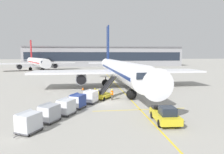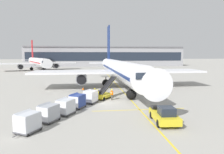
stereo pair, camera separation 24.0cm
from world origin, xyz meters
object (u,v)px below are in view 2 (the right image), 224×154
Objects in this scene: ground_crew_by_loader at (112,94)px; baggage_cart_lead at (90,96)px; baggage_cart_fifth at (27,121)px; distant_airplane at (38,62)px; baggage_cart_second at (77,101)px; baggage_cart_fourth at (48,112)px; baggage_cart_third at (65,106)px; parked_airplane at (119,69)px; pushback_tug at (164,115)px; ground_crew_by_carts at (97,94)px; ground_crew_marshaller at (95,93)px; safety_cone_engine_keepout at (83,88)px; belt_loader at (104,93)px.

baggage_cart_lead is at bearing -155.92° from ground_crew_by_loader.
baggage_cart_fifth is 0.07× the size of distant_airplane.
baggage_cart_fourth is (-2.66, -4.95, 0.00)m from baggage_cart_second.
parked_airplane is at bearing 63.93° from baggage_cart_third.
distant_airplane is at bearing 112.87° from pushback_tug.
ground_crew_marshaller is (-0.32, 1.15, 0.00)m from ground_crew_by_carts.
baggage_cart_fifth is 0.61× the size of pushback_tug.
baggage_cart_lead is at bearing -127.71° from ground_crew_by_carts.
baggage_cart_second reaches higher than ground_crew_marshaller.
baggage_cart_second is 2.90m from baggage_cart_third.
pushback_tug is (9.24, -6.64, -0.17)m from baggage_cart_second.
safety_cone_engine_keepout is (4.28, 20.99, -0.66)m from baggage_cart_fifth.
belt_loader reaches higher than pushback_tug.
belt_loader is 6.92× the size of safety_cone_engine_keepout.
baggage_cart_second reaches higher than pushback_tug.
ground_crew_by_loader is at bearing -63.37° from safety_cone_engine_keepout.
safety_cone_engine_keepout is at bearing 116.63° from ground_crew_by_loader.
baggage_cart_fourth is 0.07× the size of distant_airplane.
pushback_tug is 2.59× the size of ground_crew_marshaller.
ground_crew_by_loader is at bearing 49.35° from baggage_cart_fourth.
parked_airplane is 57.92m from distant_airplane.
belt_loader reaches higher than baggage_cart_third.
parked_airplane is 26.30× the size of ground_crew_by_carts.
baggage_cart_fifth reaches higher than pushback_tug.
pushback_tug is at bearing -20.98° from baggage_cart_third.
belt_loader is at bearing 128.26° from ground_crew_by_loader.
baggage_cart_fourth is 12.02m from pushback_tug.
baggage_cart_lead is 11.85m from pushback_tug.
parked_airplane is 16.55× the size of baggage_cart_third.
ground_crew_marshaller is at bearing 63.23° from baggage_cart_fifth.
baggage_cart_second is at bearing 144.28° from pushback_tug.
baggage_cart_third is 5.71m from baggage_cart_fifth.
baggage_cart_lead is at bearing 55.50° from baggage_cart_second.
ground_crew_by_carts is at bearing -75.56° from safety_cone_engine_keepout.
safety_cone_engine_keepout is at bearing -161.36° from parked_airplane.
baggage_cart_third is (-1.19, -2.65, 0.00)m from baggage_cart_second.
ground_crew_marshaller is 2.46× the size of safety_cone_engine_keepout.
baggage_cart_lead is 3.60m from ground_crew_by_loader.
parked_airplane is at bearing 93.46° from pushback_tug.
baggage_cart_fifth is 3.92× the size of safety_cone_engine_keepout.
ground_crew_by_loader is at bearing 3.16° from ground_crew_by_carts.
belt_loader reaches higher than safety_cone_engine_keepout.
baggage_cart_third is 0.61× the size of pushback_tug.
baggage_cart_third is 2.73m from baggage_cart_fourth.
pushback_tug reaches higher than safety_cone_engine_keepout.
baggage_cart_fifth reaches higher than ground_crew_by_carts.
belt_loader is at bearing -65.57° from safety_cone_engine_keepout.
baggage_cart_fifth is at bearing -121.43° from belt_loader.
baggage_cart_third is 1.00× the size of baggage_cart_fifth.
parked_airplane is at bearing 76.52° from ground_crew_by_loader.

